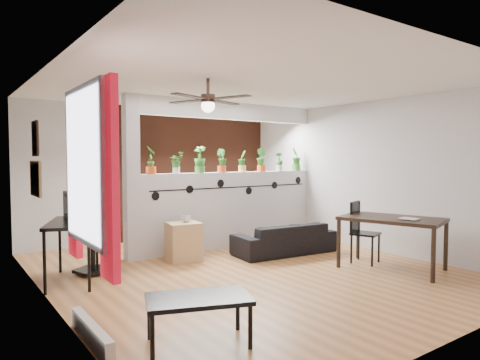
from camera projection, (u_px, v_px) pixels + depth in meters
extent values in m
cube|color=#9A6232|center=(245.00, 273.00, 6.17)|extent=(6.30, 7.10, 0.10)
cube|color=#B7B7BA|center=(156.00, 173.00, 8.55)|extent=(6.30, 0.04, 2.90)
cube|color=#B7B7BA|center=(455.00, 194.00, 3.64)|extent=(6.30, 0.04, 2.90)
cube|color=#B7B7BA|center=(48.00, 187.00, 4.57)|extent=(0.04, 7.10, 2.90)
cube|color=#B7B7BA|center=(364.00, 175.00, 7.62)|extent=(0.04, 7.10, 2.90)
cube|color=white|center=(245.00, 84.00, 6.02)|extent=(6.30, 7.10, 0.10)
cube|color=#BCBCC1|center=(232.00, 209.00, 7.81)|extent=(3.60, 0.18, 1.35)
cube|color=silver|center=(232.00, 111.00, 7.72)|extent=(3.60, 0.18, 0.30)
cube|color=#BCBCC1|center=(131.00, 178.00, 6.67)|extent=(0.22, 0.20, 2.60)
cube|color=#AD5132|center=(193.00, 173.00, 8.97)|extent=(3.90, 0.05, 2.60)
cube|color=black|center=(235.00, 187.00, 7.71)|extent=(3.31, 0.01, 0.02)
cylinder|color=black|center=(156.00, 196.00, 6.82)|extent=(0.14, 0.01, 0.14)
cylinder|color=black|center=(190.00, 189.00, 7.17)|extent=(0.14, 0.01, 0.14)
cylinder|color=black|center=(221.00, 183.00, 7.53)|extent=(0.14, 0.01, 0.14)
cylinder|color=black|center=(249.00, 191.00, 7.90)|extent=(0.14, 0.01, 0.14)
cylinder|color=black|center=(275.00, 185.00, 8.25)|extent=(0.14, 0.01, 0.14)
cylinder|color=black|center=(298.00, 180.00, 8.61)|extent=(0.14, 0.01, 0.14)
cube|color=white|center=(83.00, 165.00, 3.61)|extent=(0.02, 0.95, 1.25)
cube|color=silver|center=(85.00, 165.00, 3.61)|extent=(0.04, 1.05, 1.35)
cube|color=red|center=(109.00, 179.00, 3.24)|extent=(0.06, 0.30, 1.55)
cube|color=red|center=(74.00, 175.00, 4.05)|extent=(0.06, 0.30, 1.55)
cube|color=silver|center=(91.00, 333.00, 3.71)|extent=(0.08, 1.00, 0.18)
cube|color=olive|center=(36.00, 179.00, 5.37)|extent=(0.03, 0.60, 0.45)
cube|color=#8C7259|center=(35.00, 139.00, 5.30)|extent=(0.03, 0.30, 0.40)
cube|color=black|center=(35.00, 139.00, 5.30)|extent=(0.02, 0.34, 0.44)
cylinder|color=black|center=(208.00, 86.00, 5.32)|extent=(0.04, 0.04, 0.20)
cylinder|color=black|center=(208.00, 99.00, 5.33)|extent=(0.18, 0.18, 0.10)
sphere|color=white|center=(208.00, 106.00, 5.34)|extent=(0.17, 0.17, 0.17)
cube|color=black|center=(224.00, 102.00, 5.61)|extent=(0.55, 0.29, 0.01)
cube|color=black|center=(187.00, 101.00, 5.52)|extent=(0.29, 0.55, 0.01)
cube|color=black|center=(190.00, 96.00, 5.05)|extent=(0.55, 0.29, 0.01)
cube|color=black|center=(230.00, 97.00, 5.14)|extent=(0.29, 0.55, 0.01)
cylinder|color=#E7521B|center=(151.00, 170.00, 6.85)|extent=(0.16, 0.16, 0.12)
imported|color=#185217|center=(151.00, 157.00, 6.84)|extent=(0.24, 0.27, 0.35)
cylinder|color=white|center=(176.00, 170.00, 7.12)|extent=(0.12, 0.12, 0.12)
imported|color=#185217|center=(176.00, 160.00, 7.11)|extent=(0.20, 0.18, 0.26)
cylinder|color=#34802E|center=(200.00, 169.00, 7.38)|extent=(0.17, 0.17, 0.12)
imported|color=#185217|center=(200.00, 157.00, 7.37)|extent=(0.31, 0.31, 0.36)
cylinder|color=red|center=(222.00, 169.00, 7.64)|extent=(0.15, 0.15, 0.12)
imported|color=#185217|center=(222.00, 158.00, 7.63)|extent=(0.24, 0.26, 0.32)
cylinder|color=#E2C050|center=(242.00, 169.00, 7.90)|extent=(0.14, 0.14, 0.12)
imported|color=#185217|center=(242.00, 158.00, 7.89)|extent=(0.25, 0.24, 0.30)
cylinder|color=#D44A18|center=(261.00, 168.00, 8.16)|extent=(0.16, 0.16, 0.12)
imported|color=#185217|center=(261.00, 157.00, 8.15)|extent=(0.20, 0.24, 0.34)
cylinder|color=silver|center=(279.00, 168.00, 8.43)|extent=(0.12, 0.12, 0.12)
imported|color=#185217|center=(279.00, 159.00, 8.42)|extent=(0.22, 0.21, 0.26)
cylinder|color=#3D7E2E|center=(296.00, 168.00, 8.69)|extent=(0.17, 0.17, 0.12)
imported|color=#185217|center=(296.00, 156.00, 8.68)|extent=(0.31, 0.29, 0.37)
imported|color=black|center=(284.00, 239.00, 7.20)|extent=(1.72, 0.83, 0.49)
cube|color=tan|center=(184.00, 242.00, 6.68)|extent=(0.55, 0.51, 0.60)
imported|color=gray|center=(186.00, 219.00, 6.69)|extent=(0.16, 0.16, 0.11)
cube|color=black|center=(73.00, 223.00, 5.53)|extent=(0.94, 1.23, 0.04)
cylinder|color=black|center=(45.00, 263.00, 5.00)|extent=(0.04, 0.04, 0.75)
cylinder|color=black|center=(89.00, 261.00, 5.12)|extent=(0.04, 0.04, 0.75)
cylinder|color=black|center=(60.00, 246.00, 5.99)|extent=(0.04, 0.04, 0.75)
cylinder|color=black|center=(97.00, 244.00, 6.10)|extent=(0.04, 0.04, 0.75)
imported|color=black|center=(70.00, 212.00, 5.65)|extent=(0.36, 0.12, 0.20)
cylinder|color=black|center=(93.00, 270.00, 5.97)|extent=(0.56, 0.56, 0.04)
cylinder|color=black|center=(93.00, 253.00, 5.96)|extent=(0.06, 0.06, 0.48)
cube|color=black|center=(93.00, 235.00, 5.94)|extent=(0.59, 0.59, 0.08)
cube|color=black|center=(94.00, 211.00, 6.13)|extent=(0.43, 0.22, 0.52)
cube|color=black|center=(392.00, 219.00, 6.16)|extent=(1.21, 1.57, 0.05)
cylinder|color=black|center=(433.00, 256.00, 5.49)|extent=(0.06, 0.06, 0.70)
cylinder|color=black|center=(446.00, 246.00, 6.09)|extent=(0.06, 0.06, 0.70)
cylinder|color=black|center=(339.00, 244.00, 6.27)|extent=(0.06, 0.06, 0.70)
cylinder|color=black|center=(358.00, 236.00, 6.87)|extent=(0.06, 0.06, 0.70)
imported|color=gray|center=(407.00, 220.00, 5.86)|extent=(0.21, 0.27, 0.02)
cube|color=black|center=(365.00, 234.00, 6.53)|extent=(0.48, 0.48, 0.03)
cube|color=black|center=(355.00, 217.00, 6.62)|extent=(0.35, 0.15, 0.48)
cube|color=black|center=(372.00, 251.00, 6.32)|extent=(0.03, 0.03, 0.45)
cube|color=black|center=(379.00, 248.00, 6.59)|extent=(0.03, 0.03, 0.45)
cube|color=black|center=(352.00, 234.00, 6.49)|extent=(0.03, 0.03, 0.92)
cube|color=black|center=(359.00, 231.00, 6.76)|extent=(0.03, 0.03, 0.92)
cube|color=black|center=(198.00, 299.00, 3.68)|extent=(1.01, 0.77, 0.04)
cylinder|color=black|center=(152.00, 337.00, 3.39)|extent=(0.04, 0.04, 0.38)
cylinder|color=black|center=(250.00, 327.00, 3.60)|extent=(0.04, 0.04, 0.38)
cylinder|color=black|center=(149.00, 318.00, 3.79)|extent=(0.04, 0.04, 0.38)
cylinder|color=black|center=(238.00, 310.00, 4.00)|extent=(0.04, 0.04, 0.38)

